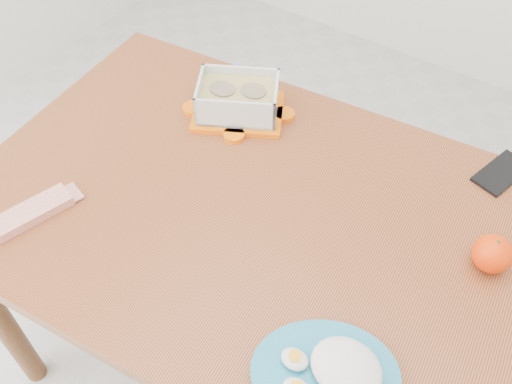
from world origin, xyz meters
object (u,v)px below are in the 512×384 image
Objects in this scene: food_container at (238,99)px; rice_plate at (332,371)px; dining_table at (256,235)px; smartphone at (502,173)px; orange_fruit at (492,254)px.

food_container reaches higher than rice_plate.
smartphone is at bearing 39.61° from dining_table.
orange_fruit reaches higher than dining_table.
food_container is 3.53× the size of orange_fruit.
smartphone is (-0.06, 0.26, -0.03)m from orange_fruit.
food_container is 0.64m from smartphone.
food_container is 0.68m from orange_fruit.
rice_plate is (0.53, -0.47, -0.02)m from food_container.
orange_fruit is (0.68, -0.09, -0.01)m from food_container.
dining_table is at bearing -162.75° from orange_fruit.
food_container is 1.93× the size of smartphone.
rice_plate reaches higher than smartphone.
food_container reaches higher than orange_fruit.
orange_fruit is at bearing -36.39° from food_container.
smartphone is (0.62, 0.17, -0.04)m from food_container.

